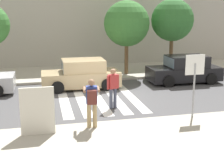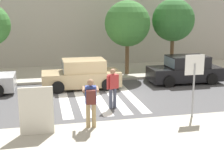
{
  "view_description": "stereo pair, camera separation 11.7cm",
  "coord_description": "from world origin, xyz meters",
  "px_view_note": "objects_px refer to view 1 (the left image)",
  "views": [
    {
      "loc": [
        -2.52,
        -13.85,
        4.25
      ],
      "look_at": [
        0.6,
        -0.2,
        1.1
      ],
      "focal_mm": 50.0,
      "sensor_mm": 36.0,
      "label": 1
    },
    {
      "loc": [
        -2.41,
        -13.87,
        4.25
      ],
      "look_at": [
        0.6,
        -0.2,
        1.1
      ],
      "focal_mm": 50.0,
      "sensor_mm": 36.0,
      "label": 2
    }
  ],
  "objects_px": {
    "parked_car_black": "(184,70)",
    "parked_car_tan": "(82,75)",
    "street_tree_center": "(127,24)",
    "street_tree_east": "(172,20)",
    "stop_sign": "(195,72)",
    "pedestrian_crossing": "(113,86)",
    "photographer_with_backpack": "(92,99)",
    "advertising_board": "(37,111)"
  },
  "relations": [
    {
      "from": "stop_sign",
      "to": "parked_car_black",
      "type": "xyz_separation_m",
      "value": [
        2.4,
        5.72,
        -1.15
      ]
    },
    {
      "from": "pedestrian_crossing",
      "to": "stop_sign",
      "type": "bearing_deg",
      "value": -37.24
    },
    {
      "from": "photographer_with_backpack",
      "to": "parked_car_tan",
      "type": "distance_m",
      "value": 6.05
    },
    {
      "from": "parked_car_tan",
      "to": "advertising_board",
      "type": "height_order",
      "value": "advertising_board"
    },
    {
      "from": "parked_car_black",
      "to": "street_tree_east",
      "type": "distance_m",
      "value": 3.66
    },
    {
      "from": "pedestrian_crossing",
      "to": "parked_car_black",
      "type": "xyz_separation_m",
      "value": [
        5.07,
        3.69,
        -0.25
      ]
    },
    {
      "from": "street_tree_center",
      "to": "street_tree_east",
      "type": "height_order",
      "value": "street_tree_east"
    },
    {
      "from": "parked_car_black",
      "to": "parked_car_tan",
      "type": "bearing_deg",
      "value": 180.0
    },
    {
      "from": "photographer_with_backpack",
      "to": "parked_car_black",
      "type": "height_order",
      "value": "photographer_with_backpack"
    },
    {
      "from": "pedestrian_crossing",
      "to": "parked_car_tan",
      "type": "bearing_deg",
      "value": 103.23
    },
    {
      "from": "photographer_with_backpack",
      "to": "parked_car_tan",
      "type": "relative_size",
      "value": 0.42
    },
    {
      "from": "stop_sign",
      "to": "street_tree_east",
      "type": "bearing_deg",
      "value": 72.33
    },
    {
      "from": "stop_sign",
      "to": "street_tree_east",
      "type": "distance_m",
      "value": 8.72
    },
    {
      "from": "parked_car_black",
      "to": "advertising_board",
      "type": "relative_size",
      "value": 2.56
    },
    {
      "from": "stop_sign",
      "to": "photographer_with_backpack",
      "type": "xyz_separation_m",
      "value": [
        -3.96,
        -0.3,
        -0.71
      ]
    },
    {
      "from": "photographer_with_backpack",
      "to": "street_tree_east",
      "type": "height_order",
      "value": "street_tree_east"
    },
    {
      "from": "photographer_with_backpack",
      "to": "parked_car_black",
      "type": "xyz_separation_m",
      "value": [
        6.36,
        6.02,
        -0.44
      ]
    },
    {
      "from": "advertising_board",
      "to": "parked_car_black",
      "type": "bearing_deg",
      "value": 37.14
    },
    {
      "from": "photographer_with_backpack",
      "to": "street_tree_east",
      "type": "xyz_separation_m",
      "value": [
        6.56,
        8.48,
        2.27
      ]
    },
    {
      "from": "stop_sign",
      "to": "pedestrian_crossing",
      "type": "relative_size",
      "value": 1.39
    },
    {
      "from": "parked_car_tan",
      "to": "stop_sign",
      "type": "bearing_deg",
      "value": -58.27
    },
    {
      "from": "stop_sign",
      "to": "parked_car_tan",
      "type": "xyz_separation_m",
      "value": [
        -3.53,
        5.72,
        -1.15
      ]
    },
    {
      "from": "street_tree_center",
      "to": "parked_car_tan",
      "type": "bearing_deg",
      "value": -142.59
    },
    {
      "from": "street_tree_center",
      "to": "advertising_board",
      "type": "distance_m",
      "value": 10.4
    },
    {
      "from": "stop_sign",
      "to": "advertising_board",
      "type": "xyz_separation_m",
      "value": [
        -5.78,
        -0.48,
        -0.94
      ]
    },
    {
      "from": "pedestrian_crossing",
      "to": "parked_car_black",
      "type": "relative_size",
      "value": 0.42
    },
    {
      "from": "stop_sign",
      "to": "street_tree_east",
      "type": "height_order",
      "value": "street_tree_east"
    },
    {
      "from": "parked_car_tan",
      "to": "advertising_board",
      "type": "xyz_separation_m",
      "value": [
        -2.24,
        -6.2,
        0.21
      ]
    },
    {
      "from": "parked_car_black",
      "to": "advertising_board",
      "type": "distance_m",
      "value": 10.27
    },
    {
      "from": "photographer_with_backpack",
      "to": "parked_car_tan",
      "type": "bearing_deg",
      "value": 85.98
    },
    {
      "from": "street_tree_east",
      "to": "advertising_board",
      "type": "bearing_deg",
      "value": -134.09
    },
    {
      "from": "street_tree_east",
      "to": "parked_car_tan",
      "type": "bearing_deg",
      "value": -158.18
    },
    {
      "from": "pedestrian_crossing",
      "to": "street_tree_center",
      "type": "distance_m",
      "value": 6.89
    },
    {
      "from": "stop_sign",
      "to": "pedestrian_crossing",
      "type": "bearing_deg",
      "value": 142.76
    },
    {
      "from": "photographer_with_backpack",
      "to": "pedestrian_crossing",
      "type": "xyz_separation_m",
      "value": [
        1.29,
        2.33,
        -0.19
      ]
    },
    {
      "from": "pedestrian_crossing",
      "to": "parked_car_black",
      "type": "distance_m",
      "value": 6.28
    },
    {
      "from": "parked_car_black",
      "to": "advertising_board",
      "type": "bearing_deg",
      "value": -142.86
    },
    {
      "from": "stop_sign",
      "to": "advertising_board",
      "type": "height_order",
      "value": "stop_sign"
    },
    {
      "from": "parked_car_black",
      "to": "photographer_with_backpack",
      "type": "bearing_deg",
      "value": -136.58
    },
    {
      "from": "street_tree_center",
      "to": "pedestrian_crossing",
      "type": "bearing_deg",
      "value": -110.44
    },
    {
      "from": "street_tree_center",
      "to": "advertising_board",
      "type": "bearing_deg",
      "value": -122.05
    },
    {
      "from": "stop_sign",
      "to": "parked_car_tan",
      "type": "distance_m",
      "value": 6.82
    }
  ]
}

